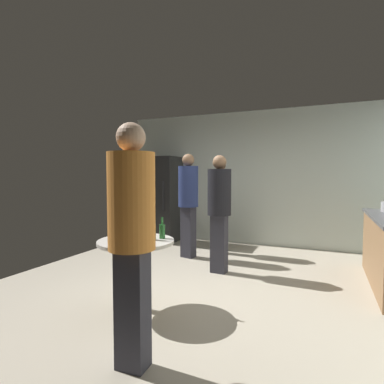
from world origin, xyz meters
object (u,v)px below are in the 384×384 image
object	(u,v)px
plastic_cup_red	(136,239)
person_in_gray_shirt	(220,199)
beer_bottle_amber	(125,232)
beer_bottle_green	(162,231)
person_in_orange_shirt	(132,226)
person_in_navy_shirt	(188,197)
person_in_black_shirt	(219,204)
foreground_table	(136,250)
refrigerator	(162,199)
beer_bottle_brown	(153,232)

from	to	relation	value
plastic_cup_red	person_in_gray_shirt	bearing A→B (deg)	90.55
beer_bottle_amber	beer_bottle_green	bearing A→B (deg)	37.35
plastic_cup_red	person_in_orange_shirt	size ratio (longest dim) A/B	0.06
beer_bottle_green	person_in_navy_shirt	bearing A→B (deg)	105.94
person_in_gray_shirt	beer_bottle_amber	bearing A→B (deg)	-5.77
person_in_black_shirt	person_in_orange_shirt	size ratio (longest dim) A/B	0.95
person_in_gray_shirt	person_in_orange_shirt	distance (m)	3.46
foreground_table	person_in_gray_shirt	xyz separation A→B (m)	(0.08, 2.58, 0.36)
foreground_table	person_in_orange_shirt	distance (m)	1.09
person_in_gray_shirt	plastic_cup_red	bearing A→B (deg)	-1.33
refrigerator	person_in_black_shirt	distance (m)	2.42
refrigerator	person_in_black_shirt	world-z (taller)	refrigerator
foreground_table	beer_bottle_amber	size ratio (longest dim) A/B	3.48
foreground_table	person_in_gray_shirt	bearing A→B (deg)	88.22
foreground_table	plastic_cup_red	bearing A→B (deg)	-56.09
person_in_navy_shirt	person_in_gray_shirt	bearing A→B (deg)	152.76
beer_bottle_brown	person_in_gray_shirt	size ratio (longest dim) A/B	0.14
refrigerator	person_in_black_shirt	xyz separation A→B (m)	(1.82, -1.59, 0.10)
person_in_black_shirt	person_in_gray_shirt	bearing A→B (deg)	-159.94
beer_bottle_green	beer_bottle_amber	bearing A→B (deg)	-142.65
foreground_table	beer_bottle_green	bearing A→B (deg)	40.93
beer_bottle_amber	person_in_black_shirt	distance (m)	1.66
beer_bottle_amber	plastic_cup_red	bearing A→B (deg)	-26.84
foreground_table	beer_bottle_brown	bearing A→B (deg)	26.39
beer_bottle_amber	beer_bottle_brown	distance (m)	0.29
beer_bottle_green	plastic_cup_red	distance (m)	0.36
person_in_navy_shirt	person_in_orange_shirt	size ratio (longest dim) A/B	0.99
refrigerator	beer_bottle_amber	distance (m)	3.42
foreground_table	person_in_navy_shirt	world-z (taller)	person_in_navy_shirt
beer_bottle_amber	person_in_black_shirt	world-z (taller)	person_in_black_shirt
plastic_cup_red	person_in_navy_shirt	bearing A→B (deg)	101.04
refrigerator	plastic_cup_red	distance (m)	3.60
refrigerator	person_in_orange_shirt	size ratio (longest dim) A/B	1.01
beer_bottle_green	person_in_orange_shirt	world-z (taller)	person_in_orange_shirt
refrigerator	plastic_cup_red	world-z (taller)	refrigerator
beer_bottle_green	person_in_navy_shirt	world-z (taller)	person_in_navy_shirt
refrigerator	person_in_gray_shirt	bearing A→B (deg)	-19.51
beer_bottle_green	plastic_cup_red	size ratio (longest dim) A/B	2.09
person_in_navy_shirt	beer_bottle_amber	bearing A→B (deg)	18.97
beer_bottle_green	beer_bottle_brown	bearing A→B (deg)	-116.63
person_in_gray_shirt	person_in_orange_shirt	bearing A→B (deg)	5.70
refrigerator	beer_bottle_amber	size ratio (longest dim) A/B	7.83
refrigerator	person_in_gray_shirt	world-z (taller)	refrigerator
beer_bottle_amber	person_in_orange_shirt	xyz separation A→B (m)	(0.64, -0.80, 0.23)
beer_bottle_amber	person_in_orange_shirt	bearing A→B (deg)	-51.41
plastic_cup_red	person_in_black_shirt	xyz separation A→B (m)	(0.31, 1.67, 0.21)
beer_bottle_amber	person_in_navy_shirt	size ratio (longest dim) A/B	0.13
beer_bottle_brown	person_in_black_shirt	distance (m)	1.47
foreground_table	person_in_orange_shirt	xyz separation A→B (m)	(0.54, -0.85, 0.42)
person_in_gray_shirt	person_in_black_shirt	distance (m)	1.12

